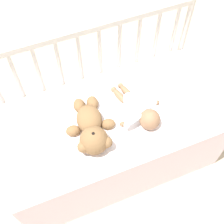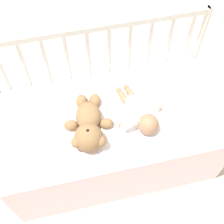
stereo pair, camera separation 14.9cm
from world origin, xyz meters
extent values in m
plane|color=#C6B293|center=(0.00, 0.00, 0.00)|extent=(12.00, 12.00, 0.00)
cube|color=silver|center=(0.00, 0.00, 0.27)|extent=(1.32, 0.65, 0.54)
cylinder|color=beige|center=(0.64, 0.35, 0.47)|extent=(0.04, 0.04, 0.93)
cube|color=beige|center=(0.00, 0.35, 0.92)|extent=(1.29, 0.03, 0.04)
cylinder|color=beige|center=(-0.44, 0.35, 0.72)|extent=(0.02, 0.02, 0.36)
cylinder|color=beige|center=(-0.31, 0.35, 0.72)|extent=(0.02, 0.02, 0.36)
cylinder|color=beige|center=(-0.19, 0.35, 0.72)|extent=(0.02, 0.02, 0.36)
cylinder|color=beige|center=(-0.06, 0.35, 0.72)|extent=(0.02, 0.02, 0.36)
cylinder|color=beige|center=(0.06, 0.35, 0.72)|extent=(0.02, 0.02, 0.36)
cylinder|color=beige|center=(0.19, 0.35, 0.72)|extent=(0.02, 0.02, 0.36)
cylinder|color=beige|center=(0.31, 0.35, 0.72)|extent=(0.02, 0.02, 0.36)
cylinder|color=beige|center=(0.44, 0.35, 0.72)|extent=(0.02, 0.02, 0.36)
cylinder|color=beige|center=(0.56, 0.35, 0.72)|extent=(0.02, 0.02, 0.36)
cube|color=white|center=(0.00, 0.01, 0.54)|extent=(0.79, 0.51, 0.01)
ellipsoid|color=olive|center=(-0.13, 0.01, 0.59)|extent=(0.17, 0.20, 0.11)
sphere|color=olive|center=(-0.16, -0.14, 0.61)|extent=(0.16, 0.16, 0.16)
sphere|color=beige|center=(-0.16, -0.14, 0.66)|extent=(0.07, 0.07, 0.07)
sphere|color=black|center=(-0.16, -0.14, 0.68)|extent=(0.02, 0.02, 0.02)
sphere|color=olive|center=(-0.10, -0.17, 0.62)|extent=(0.06, 0.06, 0.06)
sphere|color=olive|center=(-0.23, -0.15, 0.62)|extent=(0.06, 0.06, 0.06)
ellipsoid|color=olive|center=(-0.04, -0.05, 0.57)|extent=(0.09, 0.07, 0.06)
ellipsoid|color=olive|center=(-0.24, -0.01, 0.57)|extent=(0.09, 0.07, 0.06)
ellipsoid|color=olive|center=(-0.08, 0.12, 0.57)|extent=(0.08, 0.10, 0.07)
ellipsoid|color=olive|center=(-0.15, 0.13, 0.57)|extent=(0.08, 0.10, 0.07)
ellipsoid|color=white|center=(0.15, 0.01, 0.58)|extent=(0.14, 0.20, 0.09)
sphere|color=#936B4C|center=(0.18, -0.12, 0.60)|extent=(0.12, 0.12, 0.12)
ellipsoid|color=white|center=(0.24, -0.01, 0.55)|extent=(0.13, 0.07, 0.04)
ellipsoid|color=white|center=(0.08, -0.10, 0.62)|extent=(0.13, 0.07, 0.04)
sphere|color=#936B4C|center=(0.28, -0.01, 0.55)|extent=(0.03, 0.03, 0.03)
sphere|color=#936B4C|center=(0.03, -0.07, 0.55)|extent=(0.03, 0.03, 0.03)
ellipsoid|color=#936B4C|center=(0.14, 0.12, 0.56)|extent=(0.07, 0.13, 0.04)
ellipsoid|color=#936B4C|center=(0.09, 0.11, 0.56)|extent=(0.07, 0.13, 0.04)
sphere|color=#936B4C|center=(0.13, 0.19, 0.55)|extent=(0.04, 0.04, 0.04)
sphere|color=#936B4C|center=(0.08, 0.17, 0.55)|extent=(0.04, 0.04, 0.04)
camera|label=1|loc=(-0.35, -0.87, 2.08)|focal=50.00mm
camera|label=2|loc=(-0.21, -0.92, 2.08)|focal=50.00mm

